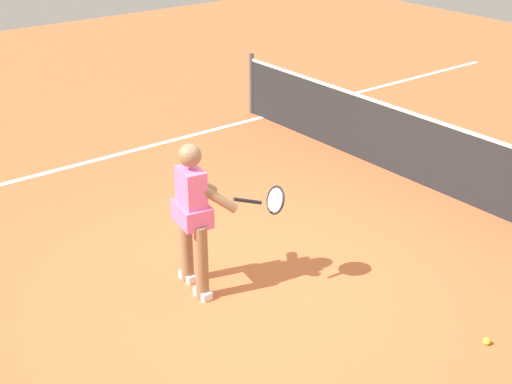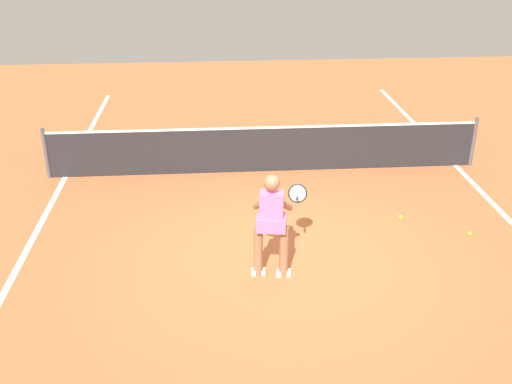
# 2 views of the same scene
# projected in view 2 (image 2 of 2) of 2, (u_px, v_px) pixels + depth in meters

# --- Properties ---
(ground_plane) EXTENTS (25.81, 25.81, 0.00)m
(ground_plane) POSITION_uv_depth(u_px,v_px,m) (284.00, 254.00, 9.04)
(ground_plane) COLOR #C66638
(sideline_left_marking) EXTENTS (0.10, 17.85, 0.01)m
(sideline_left_marking) POSITION_uv_depth(u_px,v_px,m) (19.00, 264.00, 8.77)
(sideline_left_marking) COLOR white
(sideline_left_marking) RESTS_ON ground
(court_net) EXTENTS (8.50, 0.08, 1.01)m
(court_net) POSITION_uv_depth(u_px,v_px,m) (265.00, 149.00, 11.73)
(court_net) COLOR #4C4C51
(court_net) RESTS_ON ground
(tennis_player) EXTENTS (0.88, 0.91, 1.55)m
(tennis_player) POSITION_uv_depth(u_px,v_px,m) (272.00, 221.00, 8.20)
(tennis_player) COLOR #8C6647
(tennis_player) RESTS_ON ground
(tennis_ball_mid) EXTENTS (0.07, 0.07, 0.07)m
(tennis_ball_mid) POSITION_uv_depth(u_px,v_px,m) (401.00, 217.00, 10.07)
(tennis_ball_mid) COLOR #D1E533
(tennis_ball_mid) RESTS_ON ground
(tennis_ball_far) EXTENTS (0.07, 0.07, 0.07)m
(tennis_ball_far) POSITION_uv_depth(u_px,v_px,m) (470.00, 234.00, 9.55)
(tennis_ball_far) COLOR #D1E533
(tennis_ball_far) RESTS_ON ground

